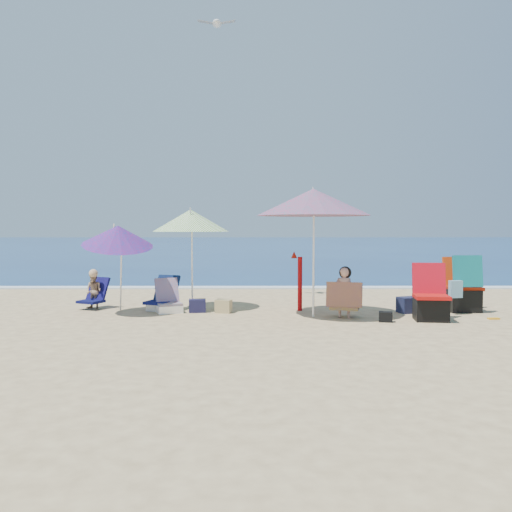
{
  "coord_description": "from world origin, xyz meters",
  "views": [
    {
      "loc": [
        -0.33,
        -9.44,
        1.65
      ],
      "look_at": [
        -0.3,
        1.0,
        1.1
      ],
      "focal_mm": 37.5,
      "sensor_mm": 36.0,
      "label": 1
    }
  ],
  "objects_px": {
    "furled_umbrella": "(299,278)",
    "person_left": "(94,291)",
    "seagull": "(217,23)",
    "camp_chair_right": "(463,291)",
    "umbrella_striped": "(191,221)",
    "camp_chair_left": "(431,303)",
    "umbrella_blue": "(118,236)",
    "person_center": "(344,293)",
    "umbrella_turquoise": "(313,202)",
    "chair_rainbow": "(169,303)",
    "chair_navy": "(163,301)"
  },
  "relations": [
    {
      "from": "furled_umbrella",
      "to": "umbrella_striped",
      "type": "bearing_deg",
      "value": 173.99
    },
    {
      "from": "umbrella_blue",
      "to": "umbrella_turquoise",
      "type": "bearing_deg",
      "value": -3.98
    },
    {
      "from": "person_left",
      "to": "umbrella_turquoise",
      "type": "bearing_deg",
      "value": -12.47
    },
    {
      "from": "camp_chair_right",
      "to": "person_center",
      "type": "relative_size",
      "value": 1.2
    },
    {
      "from": "umbrella_turquoise",
      "to": "camp_chair_right",
      "type": "distance_m",
      "value": 3.52
    },
    {
      "from": "chair_navy",
      "to": "person_center",
      "type": "height_order",
      "value": "person_center"
    },
    {
      "from": "umbrella_blue",
      "to": "chair_navy",
      "type": "xyz_separation_m",
      "value": [
        0.76,
        0.5,
        -1.32
      ]
    },
    {
      "from": "camp_chair_right",
      "to": "seagull",
      "type": "distance_m",
      "value": 7.79
    },
    {
      "from": "umbrella_turquoise",
      "to": "person_center",
      "type": "xyz_separation_m",
      "value": [
        0.55,
        -0.18,
        -1.67
      ]
    },
    {
      "from": "person_center",
      "to": "person_left",
      "type": "relative_size",
      "value": 1.16
    },
    {
      "from": "umbrella_turquoise",
      "to": "chair_rainbow",
      "type": "distance_m",
      "value": 3.43
    },
    {
      "from": "chair_navy",
      "to": "camp_chair_right",
      "type": "relative_size",
      "value": 0.69
    },
    {
      "from": "chair_navy",
      "to": "seagull",
      "type": "bearing_deg",
      "value": 56.03
    },
    {
      "from": "chair_rainbow",
      "to": "person_center",
      "type": "xyz_separation_m",
      "value": [
        3.33,
        -0.69,
        0.28
      ]
    },
    {
      "from": "camp_chair_right",
      "to": "person_center",
      "type": "height_order",
      "value": "camp_chair_right"
    },
    {
      "from": "camp_chair_left",
      "to": "seagull",
      "type": "distance_m",
      "value": 7.59
    },
    {
      "from": "seagull",
      "to": "chair_navy",
      "type": "bearing_deg",
      "value": -123.97
    },
    {
      "from": "furled_umbrella",
      "to": "person_left",
      "type": "bearing_deg",
      "value": 176.28
    },
    {
      "from": "umbrella_blue",
      "to": "person_center",
      "type": "height_order",
      "value": "umbrella_blue"
    },
    {
      "from": "umbrella_turquoise",
      "to": "chair_rainbow",
      "type": "relative_size",
      "value": 3.45
    },
    {
      "from": "umbrella_striped",
      "to": "chair_rainbow",
      "type": "distance_m",
      "value": 1.72
    },
    {
      "from": "camp_chair_left",
      "to": "person_center",
      "type": "height_order",
      "value": "camp_chair_left"
    },
    {
      "from": "umbrella_striped",
      "to": "person_left",
      "type": "xyz_separation_m",
      "value": [
        -1.99,
        0.04,
        -1.43
      ]
    },
    {
      "from": "seagull",
      "to": "umbrella_striped",
      "type": "bearing_deg",
      "value": -109.06
    },
    {
      "from": "camp_chair_left",
      "to": "camp_chair_right",
      "type": "distance_m",
      "value": 1.4
    },
    {
      "from": "seagull",
      "to": "camp_chair_right",
      "type": "bearing_deg",
      "value": -18.59
    },
    {
      "from": "umbrella_blue",
      "to": "chair_rainbow",
      "type": "relative_size",
      "value": 2.63
    },
    {
      "from": "chair_rainbow",
      "to": "person_center",
      "type": "bearing_deg",
      "value": -11.79
    },
    {
      "from": "umbrella_turquoise",
      "to": "furled_umbrella",
      "type": "distance_m",
      "value": 1.64
    },
    {
      "from": "chair_navy",
      "to": "camp_chair_right",
      "type": "distance_m",
      "value": 5.95
    },
    {
      "from": "umbrella_turquoise",
      "to": "seagull",
      "type": "distance_m",
      "value": 5.03
    },
    {
      "from": "chair_navy",
      "to": "person_center",
      "type": "bearing_deg",
      "value": -15.04
    },
    {
      "from": "umbrella_blue",
      "to": "person_center",
      "type": "distance_m",
      "value": 4.39
    },
    {
      "from": "umbrella_striped",
      "to": "camp_chair_left",
      "type": "relative_size",
      "value": 2.02
    },
    {
      "from": "furled_umbrella",
      "to": "seagull",
      "type": "xyz_separation_m",
      "value": [
        -1.72,
        1.55,
        5.54
      ]
    },
    {
      "from": "furled_umbrella",
      "to": "person_left",
      "type": "relative_size",
      "value": 1.46
    },
    {
      "from": "camp_chair_right",
      "to": "seagull",
      "type": "height_order",
      "value": "seagull"
    },
    {
      "from": "umbrella_blue",
      "to": "camp_chair_right",
      "type": "height_order",
      "value": "umbrella_blue"
    },
    {
      "from": "umbrella_striped",
      "to": "furled_umbrella",
      "type": "height_order",
      "value": "umbrella_striped"
    },
    {
      "from": "furled_umbrella",
      "to": "camp_chair_left",
      "type": "bearing_deg",
      "value": -26.35
    },
    {
      "from": "person_center",
      "to": "umbrella_blue",
      "type": "bearing_deg",
      "value": 174.17
    },
    {
      "from": "umbrella_turquoise",
      "to": "seagull",
      "type": "bearing_deg",
      "value": 130.63
    },
    {
      "from": "camp_chair_left",
      "to": "person_center",
      "type": "xyz_separation_m",
      "value": [
        -1.5,
        0.25,
        0.15
      ]
    },
    {
      "from": "umbrella_turquoise",
      "to": "seagull",
      "type": "relative_size",
      "value": 2.87
    },
    {
      "from": "umbrella_blue",
      "to": "chair_navy",
      "type": "bearing_deg",
      "value": 33.45
    },
    {
      "from": "camp_chair_left",
      "to": "camp_chair_right",
      "type": "xyz_separation_m",
      "value": [
        0.96,
        1.01,
        0.1
      ]
    },
    {
      "from": "umbrella_blue",
      "to": "person_left",
      "type": "distance_m",
      "value": 1.5
    },
    {
      "from": "umbrella_turquoise",
      "to": "chair_rainbow",
      "type": "bearing_deg",
      "value": 169.42
    },
    {
      "from": "camp_chair_left",
      "to": "person_left",
      "type": "relative_size",
      "value": 1.25
    },
    {
      "from": "chair_navy",
      "to": "chair_rainbow",
      "type": "relative_size",
      "value": 1.11
    }
  ]
}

